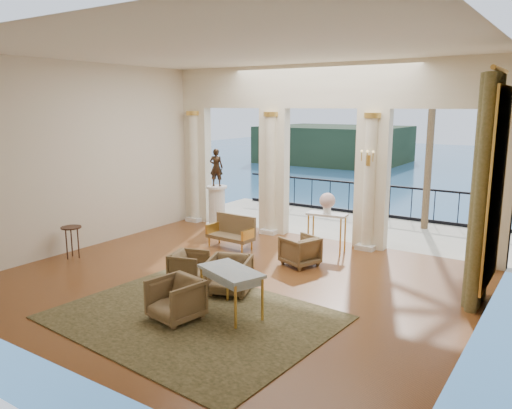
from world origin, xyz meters
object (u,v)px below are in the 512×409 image
Objects in this scene: armchair_b at (176,298)px; armchair_d at (189,265)px; game_table at (231,274)px; statue at (216,167)px; armchair_a at (230,273)px; pedestal at (217,207)px; side_table at (71,231)px; armchair_c at (300,249)px; settee at (232,232)px; console_table at (327,220)px.

armchair_d is (-1.02, 1.49, -0.05)m from armchair_b.
armchair_d is at bearing 173.96° from game_table.
armchair_b is 0.71× the size of statue.
game_table is at bearing 111.53° from statue.
armchair_a is 1.05m from armchair_d.
pedestal is (-3.47, 4.05, 0.19)m from armchair_a.
side_table is (-4.95, 0.53, -0.07)m from game_table.
settee is at bearing -79.06° from armchair_c.
armchair_c is (0.32, 3.66, -0.02)m from armchair_b.
armchair_a is 4.36m from side_table.
console_table is (0.26, 3.60, 0.37)m from armchair_a.
side_table is (-0.87, -4.30, -1.09)m from statue.
armchair_a is 0.63× the size of settee.
side_table is (-4.34, -0.25, 0.25)m from armchair_a.
side_table is (-4.63, -2.46, 0.28)m from armchair_c.
armchair_a reaches higher than armchair_d.
armchair_b is at bearing -63.56° from settee.
side_table is at bearing -129.85° from settee.
armchair_a is at bearing -49.46° from pedestal.
console_table is at bearing 114.93° from game_table.
armchair_b is 4.37m from settee.
armchair_b is 6.49m from pedestal.
armchair_b is 4.48m from side_table.
statue is at bearing 132.01° from armchair_b.
console_table is (3.73, -0.45, 0.19)m from pedestal.
pedestal is 1.10× the size of statue.
side_table reaches higher than armchair_d.
side_table is at bearing -42.14° from armchair_c.
armchair_d is 0.67× the size of console_table.
armchair_c is 0.59× the size of settee.
console_table is (1.31, 3.56, 0.42)m from armchair_d.
armchair_a is 0.65× the size of pedestal.
statue reaches higher than side_table.
settee is 2.35m from console_table.
armchair_b is 0.98m from game_table.
console_table is at bearing 154.50° from statue.
armchair_d is 4.88m from statue.
console_table reaches higher than armchair_d.
side_table is (-2.54, -2.79, 0.24)m from settee.
armchair_b is at bearing 14.93° from armchair_c.
pedestal is at bearing 15.48° from armchair_d.
statue is at bearing 150.54° from game_table.
pedestal is 1.16m from statue.
armchair_a is 2.23m from armchair_c.
armchair_b is at bearing -112.52° from armchair_a.
settee is at bearing 47.69° from side_table.
pedestal reaches higher than armchair_d.
settee is 0.94× the size of game_table.
settee is at bearing 124.00° from armchair_b.
armchair_d is 3.32m from side_table.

